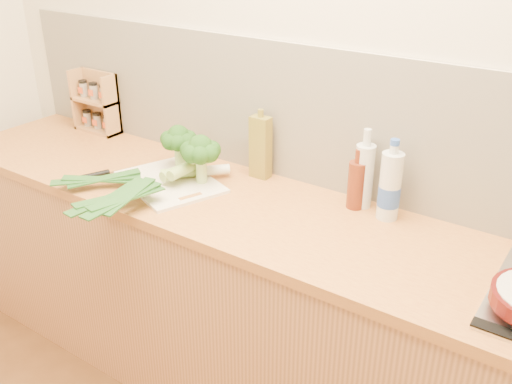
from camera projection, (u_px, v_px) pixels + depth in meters
room_shell at (324, 121)px, 2.12m from camera, size 3.50×3.50×3.50m
counter at (279, 316)px, 2.22m from camera, size 3.20×0.62×0.90m
chopping_board at (170, 182)px, 2.26m from camera, size 0.50×0.44×0.01m
broccoli_left at (178, 139)px, 2.32m from camera, size 0.15×0.15×0.19m
broccoli_right at (200, 151)px, 2.19m from camera, size 0.16×0.16×0.20m
leek_front at (162, 174)px, 2.25m from camera, size 0.51×0.53×0.04m
leek_mid at (162, 177)px, 2.19m from camera, size 0.15×0.68×0.04m
leek_back at (169, 177)px, 2.15m from camera, size 0.10×0.67×0.04m
chefs_knife at (103, 174)px, 2.32m from camera, size 0.16×0.31×0.02m
spice_rack at (98, 105)px, 2.76m from camera, size 0.24×0.10×0.29m
oil_tin at (260, 147)px, 2.26m from camera, size 0.08×0.05×0.28m
glass_bottle at (364, 175)px, 2.04m from camera, size 0.07×0.07×0.30m
amber_bottle at (356, 184)px, 2.04m from camera, size 0.06×0.06×0.23m
water_bottle at (390, 188)px, 1.96m from camera, size 0.08×0.08×0.27m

